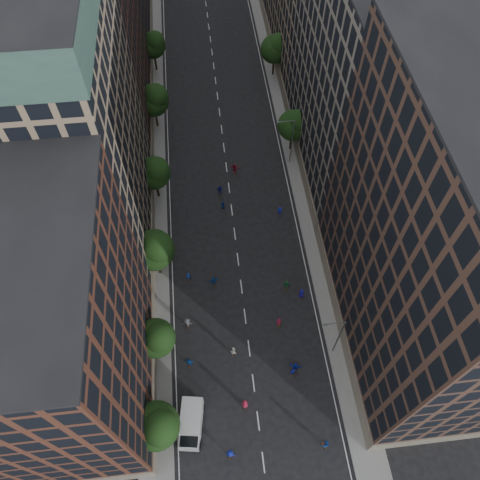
{
  "coord_description": "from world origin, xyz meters",
  "views": [
    {
      "loc": [
        -3.53,
        -7.96,
        57.79
      ],
      "look_at": [
        0.52,
        28.96,
        2.0
      ],
      "focal_mm": 35.0,
      "sensor_mm": 36.0,
      "label": 1
    }
  ],
  "objects_px": {
    "cargo_van": "(191,423)",
    "skater_0": "(186,419)",
    "streetlamp_near": "(338,336)",
    "streetlamp_far": "(291,139)",
    "skater_1": "(293,372)",
    "skater_2": "(325,444)"
  },
  "relations": [
    {
      "from": "cargo_van",
      "to": "skater_0",
      "type": "xyz_separation_m",
      "value": [
        -0.6,
        0.68,
        -0.76
      ]
    },
    {
      "from": "cargo_van",
      "to": "streetlamp_far",
      "type": "bearing_deg",
      "value": 74.92
    },
    {
      "from": "skater_2",
      "to": "streetlamp_near",
      "type": "bearing_deg",
      "value": -127.76
    },
    {
      "from": "streetlamp_near",
      "to": "skater_2",
      "type": "distance_m",
      "value": 12.22
    },
    {
      "from": "streetlamp_near",
      "to": "cargo_van",
      "type": "bearing_deg",
      "value": -158.36
    },
    {
      "from": "streetlamp_far",
      "to": "cargo_van",
      "type": "xyz_separation_m",
      "value": [
        -18.15,
        -40.2,
        -3.64
      ]
    },
    {
      "from": "streetlamp_near",
      "to": "skater_2",
      "type": "xyz_separation_m",
      "value": [
        -3.17,
        -11.0,
        -4.27
      ]
    },
    {
      "from": "streetlamp_far",
      "to": "skater_1",
      "type": "bearing_deg",
      "value": -98.72
    },
    {
      "from": "streetlamp_near",
      "to": "skater_0",
      "type": "height_order",
      "value": "streetlamp_near"
    },
    {
      "from": "skater_0",
      "to": "skater_2",
      "type": "distance_m",
      "value": 16.22
    },
    {
      "from": "streetlamp_near",
      "to": "skater_0",
      "type": "bearing_deg",
      "value": -160.84
    },
    {
      "from": "skater_0",
      "to": "skater_1",
      "type": "bearing_deg",
      "value": -161.63
    },
    {
      "from": "cargo_van",
      "to": "skater_2",
      "type": "xyz_separation_m",
      "value": [
        14.98,
        -3.8,
        -0.62
      ]
    },
    {
      "from": "streetlamp_near",
      "to": "skater_2",
      "type": "height_order",
      "value": "streetlamp_near"
    },
    {
      "from": "skater_0",
      "to": "skater_2",
      "type": "relative_size",
      "value": 0.85
    },
    {
      "from": "cargo_van",
      "to": "skater_0",
      "type": "bearing_deg",
      "value": 140.58
    },
    {
      "from": "streetlamp_near",
      "to": "cargo_van",
      "type": "height_order",
      "value": "streetlamp_near"
    },
    {
      "from": "streetlamp_near",
      "to": "skater_0",
      "type": "relative_size",
      "value": 5.94
    },
    {
      "from": "skater_1",
      "to": "skater_2",
      "type": "distance_m",
      "value": 8.89
    },
    {
      "from": "streetlamp_far",
      "to": "cargo_van",
      "type": "relative_size",
      "value": 1.57
    },
    {
      "from": "skater_1",
      "to": "skater_0",
      "type": "bearing_deg",
      "value": 10.53
    },
    {
      "from": "streetlamp_near",
      "to": "streetlamp_far",
      "type": "height_order",
      "value": "same"
    }
  ]
}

